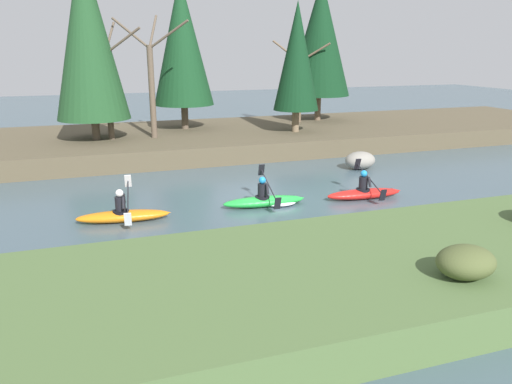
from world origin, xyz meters
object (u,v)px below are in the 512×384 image
object	(u,v)px
kayaker_middle	(267,200)
boulder_midstream	(360,160)
kayaker_trailing	(124,215)
kayaker_lead	(365,192)

from	to	relation	value
kayaker_middle	boulder_midstream	distance (m)	6.67
kayaker_trailing	kayaker_middle	bearing A→B (deg)	6.83
kayaker_lead	kayaker_trailing	size ratio (longest dim) A/B	1.00
kayaker_lead	kayaker_middle	xyz separation A→B (m)	(-3.47, 0.26, -0.02)
kayaker_middle	kayaker_trailing	xyz separation A→B (m)	(-4.56, -0.04, 0.02)
kayaker_lead	boulder_midstream	bearing A→B (deg)	65.43
kayaker_middle	boulder_midstream	size ratio (longest dim) A/B	2.10
kayaker_lead	boulder_midstream	xyz separation A→B (m)	(2.10, 3.94, 0.15)
kayaker_lead	kayaker_trailing	distance (m)	8.03
kayaker_middle	kayaker_lead	bearing A→B (deg)	-0.25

